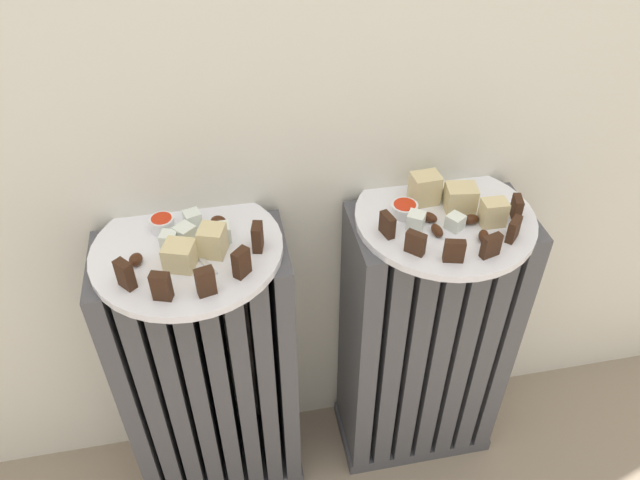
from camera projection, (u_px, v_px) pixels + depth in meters
name	position (u px, v px, depth m)	size (l,w,h in m)	color
radiator_left	(211.00, 376.00, 1.12)	(0.31, 0.16, 0.59)	#47474C
radiator_right	(424.00, 344.00, 1.18)	(0.31, 0.16, 0.59)	#47474C
plate_left	(187.00, 250.00, 0.92)	(0.29, 0.29, 0.01)	white
plate_right	(445.00, 218.00, 0.98)	(0.29, 0.29, 0.01)	white
dark_cake_slice_left_0	(125.00, 275.00, 0.84)	(0.03, 0.01, 0.04)	#382114
dark_cake_slice_left_1	(161.00, 286.00, 0.82)	(0.03, 0.01, 0.04)	#382114
dark_cake_slice_left_2	(206.00, 282.00, 0.83)	(0.03, 0.01, 0.04)	#382114
dark_cake_slice_left_3	(241.00, 263.00, 0.86)	(0.03, 0.01, 0.04)	#382114
dark_cake_slice_left_4	(257.00, 237.00, 0.90)	(0.03, 0.01, 0.04)	#382114
marble_cake_slice_left_0	(180.00, 256.00, 0.87)	(0.04, 0.04, 0.04)	beige
marble_cake_slice_left_1	(213.00, 241.00, 0.89)	(0.04, 0.04, 0.05)	beige
turkish_delight_left_0	(193.00, 219.00, 0.95)	(0.02, 0.02, 0.02)	white
turkish_delight_left_1	(185.00, 233.00, 0.92)	(0.03, 0.03, 0.03)	white
turkish_delight_left_2	(222.00, 232.00, 0.92)	(0.03, 0.03, 0.03)	white
turkish_delight_left_3	(169.00, 240.00, 0.91)	(0.02, 0.02, 0.02)	white
medjool_date_left_0	(218.00, 221.00, 0.95)	(0.02, 0.02, 0.02)	#3D1E0F
medjool_date_left_1	(136.00, 260.00, 0.88)	(0.02, 0.02, 0.02)	#3D1E0F
jam_bowl_left	(162.00, 223.00, 0.94)	(0.04, 0.04, 0.02)	white
dark_cake_slice_right_0	(387.00, 225.00, 0.93)	(0.03, 0.01, 0.04)	#382114
dark_cake_slice_right_1	(415.00, 243.00, 0.89)	(0.03, 0.01, 0.04)	#382114
dark_cake_slice_right_2	(454.00, 251.00, 0.88)	(0.03, 0.01, 0.04)	#382114
dark_cake_slice_right_3	(491.00, 246.00, 0.89)	(0.03, 0.01, 0.04)	#382114
dark_cake_slice_right_4	(514.00, 229.00, 0.92)	(0.03, 0.01, 0.04)	#382114
dark_cake_slice_right_5	(517.00, 208.00, 0.96)	(0.03, 0.01, 0.04)	#382114
marble_cake_slice_right_0	(460.00, 198.00, 0.97)	(0.05, 0.04, 0.04)	beige
marble_cake_slice_right_1	(425.00, 188.00, 0.99)	(0.04, 0.04, 0.05)	beige
marble_cake_slice_right_2	(493.00, 213.00, 0.94)	(0.04, 0.03, 0.04)	beige
turkish_delight_right_0	(416.00, 220.00, 0.94)	(0.03, 0.03, 0.03)	white
turkish_delight_right_1	(446.00, 191.00, 1.01)	(0.02, 0.02, 0.02)	white
turkish_delight_right_2	(455.00, 222.00, 0.94)	(0.02, 0.02, 0.02)	white
turkish_delight_right_3	(461.00, 188.00, 1.01)	(0.02, 0.02, 0.02)	white
medjool_date_right_0	(437.00, 230.00, 0.93)	(0.03, 0.02, 0.01)	#3D1E0F
medjool_date_right_1	(471.00, 219.00, 0.95)	(0.03, 0.02, 0.02)	#3D1E0F
medjool_date_right_2	(430.00, 217.00, 0.96)	(0.03, 0.02, 0.01)	#3D1E0F
medjool_date_right_3	(484.00, 236.00, 0.92)	(0.03, 0.02, 0.02)	#3D1E0F
jam_bowl_right	(404.00, 209.00, 0.97)	(0.04, 0.04, 0.02)	white
fork	(198.00, 254.00, 0.90)	(0.05, 0.09, 0.00)	silver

